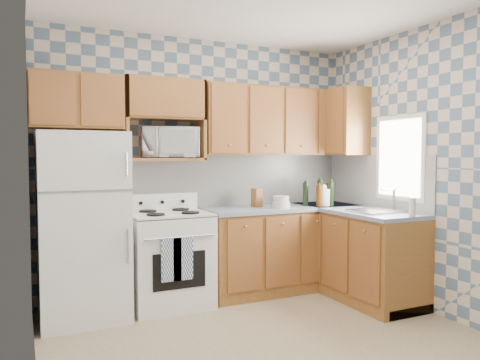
{
  "coord_description": "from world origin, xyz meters",
  "views": [
    {
      "loc": [
        -1.77,
        -3.12,
        1.47
      ],
      "look_at": [
        0.05,
        0.75,
        1.25
      ],
      "focal_mm": 35.0,
      "sensor_mm": 36.0,
      "label": 1
    }
  ],
  "objects_px": {
    "stove_body": "(169,260)",
    "microwave": "(169,143)",
    "electric_kettle": "(324,197)",
    "refrigerator": "(83,226)"
  },
  "relations": [
    {
      "from": "stove_body",
      "to": "microwave",
      "type": "xyz_separation_m",
      "value": [
        0.06,
        0.19,
        1.15
      ]
    },
    {
      "from": "stove_body",
      "to": "microwave",
      "type": "height_order",
      "value": "microwave"
    },
    {
      "from": "stove_body",
      "to": "microwave",
      "type": "relative_size",
      "value": 1.62
    },
    {
      "from": "microwave",
      "to": "electric_kettle",
      "type": "height_order",
      "value": "microwave"
    },
    {
      "from": "stove_body",
      "to": "microwave",
      "type": "distance_m",
      "value": 1.17
    },
    {
      "from": "refrigerator",
      "to": "microwave",
      "type": "distance_m",
      "value": 1.18
    },
    {
      "from": "stove_body",
      "to": "electric_kettle",
      "type": "bearing_deg",
      "value": -4.22
    },
    {
      "from": "electric_kettle",
      "to": "refrigerator",
      "type": "bearing_deg",
      "value": 177.68
    },
    {
      "from": "refrigerator",
      "to": "electric_kettle",
      "type": "xyz_separation_m",
      "value": [
        2.54,
        -0.1,
        0.17
      ]
    },
    {
      "from": "stove_body",
      "to": "electric_kettle",
      "type": "xyz_separation_m",
      "value": [
        1.73,
        -0.13,
        0.56
      ]
    }
  ]
}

